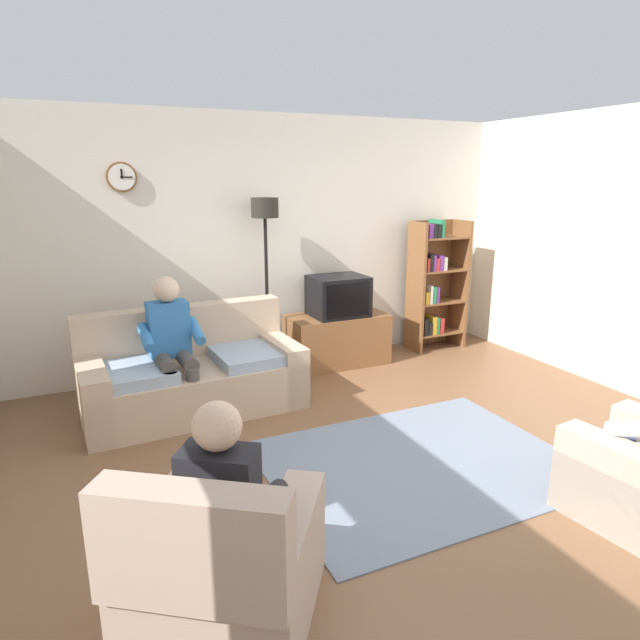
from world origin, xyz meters
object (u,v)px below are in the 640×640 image
bookshelf (433,284)px  armchair_near_window (224,568)px  tv_stand (337,339)px  tv (338,296)px  person_on_couch (172,341)px  person_in_left_armchair (228,498)px  couch (193,376)px  floor_lamp (265,237)px

bookshelf → armchair_near_window: size_ratio=1.33×
tv_stand → tv: (0.00, -0.02, 0.50)m
person_on_couch → person_in_left_armchair: 2.35m
person_on_couch → couch: bearing=32.1°
tv_stand → person_in_left_armchair: 3.70m
couch → floor_lamp: size_ratio=1.05×
bookshelf → floor_lamp: floor_lamp is taller
tv_stand → person_on_couch: (-1.92, -0.70, 0.42)m
person_on_couch → person_in_left_armchair: size_ratio=1.11×
armchair_near_window → floor_lamp: bearing=67.2°
bookshelf → person_on_couch: bearing=-166.7°
tv_stand → armchair_near_window: armchair_near_window is taller
couch → tv_stand: 1.84m
armchair_near_window → person_on_couch: person_on_couch is taller
couch → armchair_near_window: same height
armchair_near_window → person_on_couch: 2.46m
floor_lamp → bookshelf: bearing=-0.8°
tv → person_on_couch: (-1.92, -0.67, -0.09)m
tv_stand → person_in_left_armchair: size_ratio=0.98×
bookshelf → tv_stand: bearing=-177.0°
couch → tv_stand: bearing=18.6°
person_on_couch → armchair_near_window: bearing=-95.1°
couch → person_in_left_armchair: size_ratio=1.74×
tv → person_in_left_armchair: size_ratio=0.54×
couch → armchair_near_window: bearing=-98.8°
couch → person_on_couch: bearing=-147.9°
floor_lamp → person_in_left_armchair: size_ratio=1.65×
floor_lamp → tv_stand: bearing=-7.2°
tv → armchair_near_window: (-2.14, -3.09, -0.50)m
tv → person_in_left_armchair: (-2.09, -3.02, -0.18)m
bookshelf → tv: bearing=-176.0°
armchair_near_window → person_in_left_armchair: person_in_left_armchair is taller
floor_lamp → armchair_near_window: floor_lamp is taller
person_in_left_armchair → person_on_couch: bearing=85.9°
tv_stand → bookshelf: bearing=3.0°
tv_stand → armchair_near_window: size_ratio=0.93×
bookshelf → person_on_couch: bookshelf is taller
couch → bookshelf: bearing=12.0°
person_in_left_armchair → couch: bearing=82.1°
person_on_couch → tv: bearing=19.3°
bookshelf → floor_lamp: size_ratio=0.85×
floor_lamp → person_in_left_armchair: (-1.30, -3.14, -0.85)m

